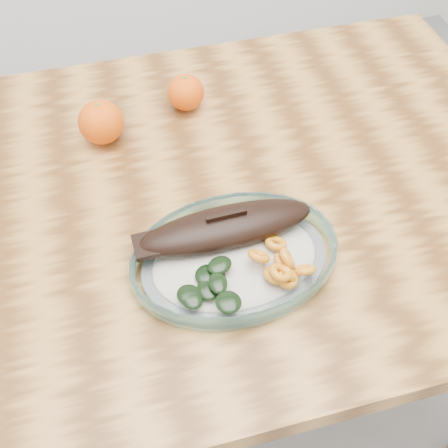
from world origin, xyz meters
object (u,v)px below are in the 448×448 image
at_px(orange_left, 101,122).
at_px(plated_meal, 234,254).
at_px(dining_table, 201,229).
at_px(orange_right, 186,93).

bearing_deg(orange_left, plated_meal, -64.67).
distance_m(plated_meal, orange_left, 0.35).
relative_size(dining_table, plated_meal, 2.11).
bearing_deg(plated_meal, orange_left, 112.52).
distance_m(orange_left, orange_right, 0.17).
relative_size(dining_table, orange_left, 15.37).
height_order(plated_meal, orange_right, plated_meal).
bearing_deg(orange_left, dining_table, -50.91).
distance_m(dining_table, orange_left, 0.25).
bearing_deg(orange_right, plated_meal, -91.58).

